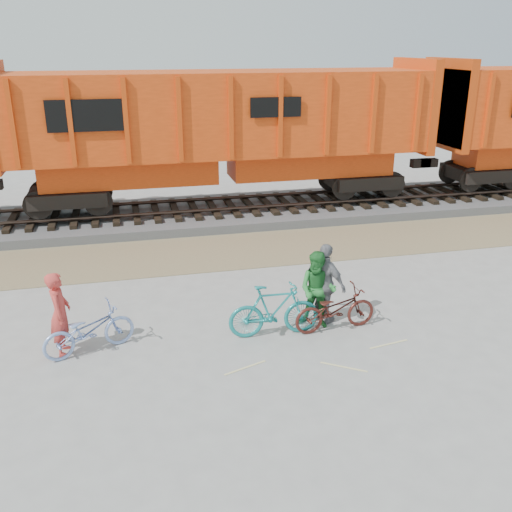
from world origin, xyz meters
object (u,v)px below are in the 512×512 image
object	(u,v)px
hopper_car_center	(222,129)
bicycle_blue	(89,330)
person_man	(318,290)
bicycle_maroon	(335,309)
person_woman	(325,284)
bicycle_teal	(274,310)
person_solo	(60,314)

from	to	relation	value
hopper_car_center	bicycle_blue	distance (m)	9.82
hopper_car_center	bicycle_blue	bearing A→B (deg)	-116.26
bicycle_blue	person_man	world-z (taller)	person_man
bicycle_maroon	person_woman	size ratio (longest dim) A/B	1.01
bicycle_blue	bicycle_teal	bearing A→B (deg)	-112.57
person_woman	person_man	bearing A→B (deg)	92.00
person_solo	person_woman	world-z (taller)	person_woman
hopper_car_center	bicycle_blue	size ratio (longest dim) A/B	7.78
bicycle_teal	person_woman	xyz separation A→B (m)	(1.21, 0.35, 0.32)
person_solo	person_woman	bearing A→B (deg)	-87.63
bicycle_blue	bicycle_teal	distance (m)	3.67
person_man	person_woman	size ratio (longest dim) A/B	0.94
bicycle_blue	bicycle_maroon	size ratio (longest dim) A/B	1.01
bicycle_teal	person_man	world-z (taller)	person_man
person_solo	person_woman	distance (m)	5.38
hopper_car_center	bicycle_blue	xyz separation A→B (m)	(-4.20, -8.51, -2.53)
person_solo	bicycle_maroon	bearing A→B (deg)	-91.82
bicycle_teal	person_man	xyz separation A→B (m)	(1.00, 0.20, 0.27)
bicycle_teal	person_man	bearing A→B (deg)	-76.74
hopper_car_center	bicycle_teal	size ratio (longest dim) A/B	7.43
bicycle_maroon	person_man	bearing A→B (deg)	45.87
person_woman	bicycle_maroon	bearing A→B (deg)	161.26
bicycle_blue	bicycle_maroon	distance (m)	4.98
hopper_car_center	person_man	distance (m)	8.77
bicycle_maroon	bicycle_teal	bearing A→B (deg)	82.78
person_man	person_solo	bearing A→B (deg)	-147.59
hopper_car_center	person_solo	distance (m)	9.88
bicycle_blue	person_man	xyz separation A→B (m)	(4.67, 0.03, 0.36)
bicycle_blue	person_woman	xyz separation A→B (m)	(4.88, 0.17, 0.42)
hopper_car_center	bicycle_maroon	bearing A→B (deg)	-84.91
hopper_car_center	bicycle_teal	world-z (taller)	hopper_car_center
hopper_car_center	bicycle_teal	distance (m)	9.04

